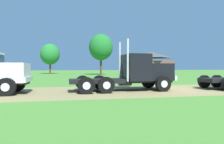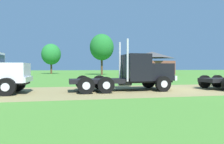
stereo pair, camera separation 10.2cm
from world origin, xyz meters
TOP-DOWN VIEW (x-y plane):
  - ground_plane at (0.00, 0.00)m, footprint 200.00×200.00m
  - dirt_track at (0.00, 0.00)m, footprint 120.00×6.90m
  - truck_foreground_white at (-2.91, 0.05)m, footprint 7.37×3.00m
  - shed_building at (10.83, 30.19)m, footprint 9.49×7.12m
  - tree_left at (-13.08, 38.44)m, footprint 4.84×4.84m
  - tree_mid at (-1.33, 29.29)m, footprint 5.27×5.27m

SIDE VIEW (x-z plane):
  - ground_plane at x=0.00m, z-range 0.00..0.00m
  - dirt_track at x=0.00m, z-range 0.00..0.01m
  - truck_foreground_white at x=-2.91m, z-range -0.54..3.00m
  - shed_building at x=10.83m, z-range -0.07..5.27m
  - tree_left at x=-13.08m, z-range 1.15..8.81m
  - tree_mid at x=-1.33m, z-range 1.58..10.56m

